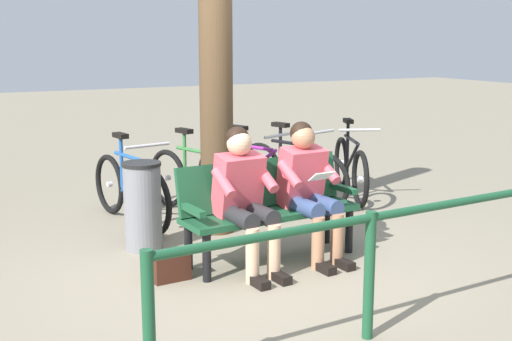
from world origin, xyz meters
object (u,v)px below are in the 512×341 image
(bench, at_px, (267,202))
(handbag, at_px, (171,266))
(person_companion, at_px, (244,193))
(bicycle_blue, at_px, (350,168))
(bicycle_green, at_px, (292,173))
(tree_trunk, at_px, (216,47))
(bicycle_purple, at_px, (251,177))
(bicycle_black, at_px, (130,190))
(person_reading, at_px, (308,184))
(litter_bin, at_px, (143,206))
(bicycle_orange, at_px, (195,182))

(bench, relative_size, handbag, 5.42)
(person_companion, relative_size, bicycle_blue, 0.76)
(person_companion, xyz_separation_m, bicycle_green, (-1.51, -1.82, -0.30))
(bench, xyz_separation_m, bicycle_blue, (-1.99, -1.57, -0.15))
(tree_trunk, relative_size, bicycle_purple, 2.30)
(handbag, bearing_deg, bicycle_black, -96.88)
(handbag, relative_size, bicycle_black, 0.18)
(person_reading, relative_size, litter_bin, 1.48)
(person_reading, relative_size, bicycle_green, 0.74)
(bench, relative_size, person_companion, 1.35)
(bicycle_purple, height_order, bicycle_orange, same)
(bench, height_order, handbag, bench)
(bicycle_green, bearing_deg, bench, -54.80)
(handbag, bearing_deg, bicycle_orange, -117.85)
(bicycle_black, bearing_deg, person_reading, 21.41)
(person_reading, height_order, person_companion, same)
(tree_trunk, relative_size, bicycle_blue, 2.31)
(bench, height_order, person_reading, person_reading)
(litter_bin, xyz_separation_m, bicycle_orange, (-0.90, -0.93, -0.05))
(tree_trunk, distance_m, bicycle_blue, 2.58)
(litter_bin, bearing_deg, tree_trunk, -165.54)
(person_reading, bearing_deg, person_companion, -0.05)
(person_companion, distance_m, bicycle_orange, 1.90)
(litter_bin, xyz_separation_m, bicycle_green, (-2.09, -0.89, -0.05))
(handbag, relative_size, bicycle_blue, 0.19)
(bench, height_order, bicycle_purple, bicycle_purple)
(tree_trunk, xyz_separation_m, bicycle_black, (0.69, -0.68, -1.46))
(bicycle_green, relative_size, bicycle_purple, 1.02)
(person_companion, height_order, handbag, person_companion)
(person_reading, bearing_deg, bicycle_orange, -83.57)
(bench, relative_size, bicycle_green, 1.01)
(handbag, xyz_separation_m, bicycle_blue, (-2.95, -1.71, 0.24))
(tree_trunk, relative_size, bicycle_orange, 2.24)
(bicycle_blue, relative_size, bicycle_purple, 1.00)
(bicycle_blue, xyz_separation_m, bicycle_orange, (1.99, -0.10, 0.00))
(bench, height_order, bicycle_black, bicycle_black)
(bicycle_purple, bearing_deg, litter_bin, -82.06)
(bicycle_orange, xyz_separation_m, bicycle_black, (0.74, 0.03, 0.00))
(person_reading, height_order, bicycle_orange, person_reading)
(bench, height_order, bicycle_blue, bicycle_blue)
(bicycle_blue, xyz_separation_m, bicycle_black, (2.73, -0.06, 0.00))
(handbag, relative_size, litter_bin, 0.37)
(bench, height_order, litter_bin, bench)
(bicycle_black, bearing_deg, bicycle_purple, 80.12)
(bicycle_blue, bearing_deg, bicycle_purple, -70.02)
(person_companion, height_order, bicycle_green, person_companion)
(bench, relative_size, bicycle_blue, 1.03)
(person_companion, xyz_separation_m, bicycle_blue, (-2.30, -1.76, -0.30))
(bench, distance_m, person_reading, 0.39)
(tree_trunk, bearing_deg, person_reading, 108.73)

